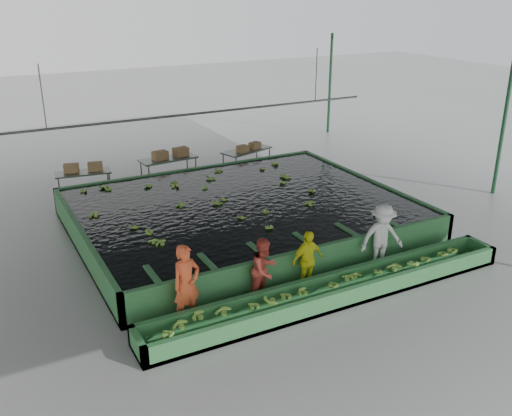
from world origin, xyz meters
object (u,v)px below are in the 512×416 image
worker_d (382,237)px  packing_table_right (247,161)px  flotation_tank (241,214)px  worker_a (187,284)px  box_stack_right (249,150)px  box_stack_left (84,171)px  packing_table_mid (169,170)px  worker_c (307,260)px  packing_table_left (84,183)px  box_stack_mid (171,157)px  sorting_trough (335,291)px  worker_b (264,270)px

worker_d → packing_table_right: worker_d is taller
flotation_tank → worker_a: worker_a is taller
box_stack_right → box_stack_left: bearing=175.6°
packing_table_mid → box_stack_left: bearing=177.3°
worker_a → worker_c: bearing=-12.2°
packing_table_left → box_stack_left: bearing=56.0°
worker_c → box_stack_right: size_ratio=1.36×
worker_a → box_stack_mid: bearing=59.7°
worker_a → flotation_tank: bearing=38.6°
packing_table_right → worker_c: bearing=-108.3°
packing_table_mid → box_stack_mid: 0.51m
sorting_trough → worker_a: size_ratio=5.29×
packing_table_left → box_stack_left: 0.45m
worker_c → packing_table_right: bearing=65.8°
packing_table_mid → worker_b: bearing=-96.2°
worker_a → box_stack_left: 9.75m
packing_table_left → sorting_trough: bearing=-70.5°
worker_b → box_stack_mid: bearing=61.2°
worker_c → worker_d: worker_d is taller
sorting_trough → worker_d: size_ratio=5.41×
box_stack_left → worker_a: bearing=-89.1°
worker_b → packing_table_mid: worker_b is taller
sorting_trough → worker_a: 3.67m
packing_table_right → box_stack_right: 0.50m
box_stack_left → box_stack_right: 6.52m
worker_b → packing_table_left: (-2.18, 9.68, -0.37)m
packing_table_right → box_stack_right: box_stack_right is taller
worker_b → worker_d: 3.57m
packing_table_right → box_stack_left: (-6.45, 0.40, 0.41)m
flotation_tank → worker_d: worker_d is taller
flotation_tank → box_stack_right: (2.83, 4.95, 0.52)m
packing_table_mid → worker_c: bearing=-88.9°
packing_table_right → box_stack_mid: bearing=174.8°
sorting_trough → box_stack_left: 11.18m
packing_table_mid → box_stack_right: box_stack_right is taller
box_stack_right → worker_c: bearing=-108.8°
packing_table_left → box_stack_mid: box_stack_mid is taller
flotation_tank → packing_table_left: (-3.71, 5.38, -0.00)m
worker_d → packing_table_left: 11.28m
worker_a → sorting_trough: bearing=-25.0°
worker_b → packing_table_mid: (1.04, 9.60, -0.32)m
worker_d → sorting_trough: bearing=-145.3°
flotation_tank → box_stack_mid: (-0.37, 5.33, 0.54)m
packing_table_left → packing_table_mid: 3.23m
worker_a → box_stack_right: size_ratio=1.63×
sorting_trough → box_stack_right: size_ratio=8.61×
sorting_trough → worker_d: (2.05, 0.80, 0.67)m
box_stack_left → packing_table_right: bearing=-3.6°
worker_c → box_stack_right: bearing=65.3°
sorting_trough → packing_table_left: bearing=109.5°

